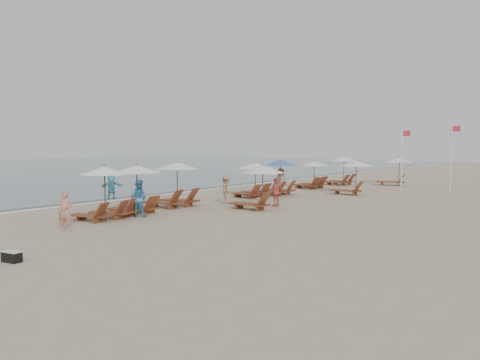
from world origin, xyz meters
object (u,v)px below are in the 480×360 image
Objects in this scene: waterline_walker at (112,187)px; duffel_bag at (12,257)px; lounger_station_4 at (276,179)px; inland_station_2 at (395,170)px; lounger_station_5 at (311,175)px; lounger_station_3 at (252,179)px; beachgoer_far_b at (281,181)px; beachgoer_near at (65,211)px; flag_pole_near at (402,156)px; beachgoer_mid_b at (226,189)px; beachgoer_mid_a at (139,198)px; lounger_station_1 at (134,189)px; lounger_station_0 at (102,195)px; inland_station_0 at (256,184)px; beachgoer_far_a at (276,192)px; lounger_station_2 at (173,187)px; lounger_station_6 at (341,171)px; inland_station_1 at (352,174)px.

waterline_walker reaches higher than duffel_bag.
lounger_station_4 reaches higher than duffel_bag.
lounger_station_5 is at bearing -122.43° from inland_station_2.
lounger_station_3 is 2.65m from beachgoer_far_b.
flag_pole_near is at bearing 48.89° from beachgoer_near.
beachgoer_mid_b is at bearing -52.69° from waterline_walker.
beachgoer_mid_b is at bearing -86.38° from lounger_station_5.
lounger_station_4 is 11.57m from beachgoer_mid_a.
beachgoer_mid_a reaches higher than beachgoer_mid_b.
lounger_station_1 is at bearing 139.90° from beachgoer_mid_b.
lounger_station_5 is 7.56m from inland_station_2.
lounger_station_0 is 7.49m from duffel_bag.
lounger_station_4 is 1.55× the size of beachgoer_far_b.
inland_station_0 is 1.84× the size of beachgoer_far_a.
lounger_station_1 is 4.29× the size of duffel_bag.
lounger_station_2 is 20.64m from inland_station_2.
beachgoer_mid_a is 2.81× the size of duffel_bag.
lounger_station_6 reaches higher than waterline_walker.
beachgoer_mid_a reaches higher than waterline_walker.
lounger_station_5 is 6.62m from flag_pole_near.
lounger_station_6 reaches higher than inland_station_1.
beachgoer_mid_a is at bearing -98.51° from inland_station_2.
lounger_station_2 is at bearing -36.12° from beachgoer_far_a.
lounger_station_3 reaches higher than beachgoer_mid_a.
lounger_station_0 is 7.85m from beachgoer_mid_b.
lounger_station_4 is 1.75× the size of beachgoer_far_a.
lounger_station_6 is 0.90× the size of inland_station_2.
lounger_station_2 is at bearing -95.88° from lounger_station_3.
duffel_bag is at bearing -90.05° from inland_station_1.
beachgoer_far_b is at bearing -135.30° from beachgoer_far_a.
lounger_station_0 is 0.97× the size of lounger_station_5.
duffel_bag is (0.77, -12.93, -1.14)m from inland_station_0.
lounger_station_1 is at bearing -16.42° from beachgoer_far_a.
lounger_station_4 is 0.95× the size of inland_station_0.
beachgoer_far_b is at bearing -84.66° from lounger_station_5.
lounger_station_0 is at bearing -116.75° from inland_station_0.
inland_station_0 is at bearing -136.51° from beachgoer_far_b.
lounger_station_3 is 8.59m from waterline_walker.
flag_pole_near is at bearing 69.45° from inland_station_1.
inland_station_1 is (4.22, 16.44, 0.21)m from lounger_station_0.
beachgoer_far_a is at bearing -100.73° from flag_pole_near.
lounger_station_0 is 0.91× the size of inland_station_1.
inland_station_2 is at bearing 73.36° from lounger_station_4.
lounger_station_4 is at bearing -124.97° from flag_pole_near.
lounger_station_5 is 14.81m from waterline_walker.
lounger_station_1 reaches higher than lounger_station_5.
beachgoer_near is (0.81, -25.26, -0.33)m from lounger_station_6.
waterline_walker is at bearing -114.42° from lounger_station_5.
lounger_station_1 is at bearing -93.60° from lounger_station_4.
lounger_station_2 is at bearing -102.98° from inland_station_2.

